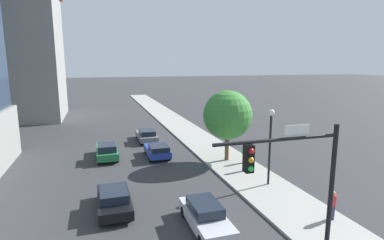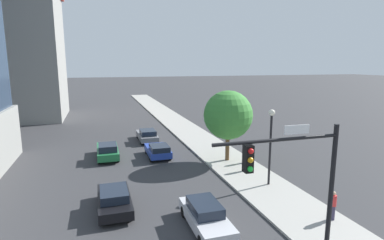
{
  "view_description": "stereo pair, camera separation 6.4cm",
  "coord_description": "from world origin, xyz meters",
  "px_view_note": "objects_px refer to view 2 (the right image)",
  "views": [
    {
      "loc": [
        -2.68,
        -5.15,
        8.68
      ],
      "look_at": [
        1.91,
        9.51,
        5.85
      ],
      "focal_mm": 28.73,
      "sensor_mm": 36.0,
      "label": 1
    },
    {
      "loc": [
        -2.62,
        -5.17,
        8.68
      ],
      "look_at": [
        1.91,
        9.51,
        5.85
      ],
      "focal_mm": 28.73,
      "sensor_mm": 36.0,
      "label": 2
    }
  ],
  "objects_px": {
    "street_lamp": "(271,136)",
    "pedestrian_red_shirt": "(333,205)",
    "street_tree": "(228,115)",
    "car_black": "(114,199)",
    "car_gray": "(147,135)",
    "car_silver": "(206,216)",
    "car_blue": "(158,150)",
    "car_green": "(108,150)",
    "pedestrian_orange_shirt": "(248,160)",
    "traffic_light_pole": "(297,173)",
    "construction_building": "(12,38)",
    "pedestrian_green_shirt": "(245,154)"
  },
  "relations": [
    {
      "from": "pedestrian_red_shirt",
      "to": "construction_building",
      "type": "bearing_deg",
      "value": 120.1
    },
    {
      "from": "street_lamp",
      "to": "street_tree",
      "type": "relative_size",
      "value": 0.87
    },
    {
      "from": "street_tree",
      "to": "car_silver",
      "type": "xyz_separation_m",
      "value": [
        -5.7,
        -10.18,
        -3.51
      ]
    },
    {
      "from": "car_gray",
      "to": "pedestrian_red_shirt",
      "type": "xyz_separation_m",
      "value": [
        6.94,
        -21.08,
        0.28
      ]
    },
    {
      "from": "car_blue",
      "to": "pedestrian_red_shirt",
      "type": "relative_size",
      "value": 2.43
    },
    {
      "from": "construction_building",
      "to": "pedestrian_orange_shirt",
      "type": "relative_size",
      "value": 17.34
    },
    {
      "from": "traffic_light_pole",
      "to": "car_silver",
      "type": "height_order",
      "value": "traffic_light_pole"
    },
    {
      "from": "car_silver",
      "to": "car_gray",
      "type": "height_order",
      "value": "car_silver"
    },
    {
      "from": "construction_building",
      "to": "street_lamp",
      "type": "bearing_deg",
      "value": -57.01
    },
    {
      "from": "construction_building",
      "to": "car_black",
      "type": "bearing_deg",
      "value": -70.94
    },
    {
      "from": "car_blue",
      "to": "traffic_light_pole",
      "type": "bearing_deg",
      "value": -82.66
    },
    {
      "from": "street_lamp",
      "to": "car_silver",
      "type": "distance_m",
      "value": 8.06
    },
    {
      "from": "traffic_light_pole",
      "to": "car_blue",
      "type": "bearing_deg",
      "value": 97.34
    },
    {
      "from": "car_green",
      "to": "street_tree",
      "type": "bearing_deg",
      "value": -22.14
    },
    {
      "from": "street_lamp",
      "to": "pedestrian_red_shirt",
      "type": "xyz_separation_m",
      "value": [
        0.68,
        -5.51,
        -2.75
      ]
    },
    {
      "from": "street_tree",
      "to": "car_green",
      "type": "relative_size",
      "value": 1.3
    },
    {
      "from": "traffic_light_pole",
      "to": "car_gray",
      "type": "distance_m",
      "value": 24.4
    },
    {
      "from": "street_lamp",
      "to": "pedestrian_orange_shirt",
      "type": "bearing_deg",
      "value": 91.17
    },
    {
      "from": "car_gray",
      "to": "pedestrian_orange_shirt",
      "type": "relative_size",
      "value": 2.69
    },
    {
      "from": "street_tree",
      "to": "car_green",
      "type": "distance_m",
      "value": 11.56
    },
    {
      "from": "car_green",
      "to": "car_gray",
      "type": "bearing_deg",
      "value": 49.69
    },
    {
      "from": "pedestrian_red_shirt",
      "to": "car_gray",
      "type": "bearing_deg",
      "value": 108.23
    },
    {
      "from": "street_lamp",
      "to": "car_gray",
      "type": "height_order",
      "value": "street_lamp"
    },
    {
      "from": "pedestrian_orange_shirt",
      "to": "pedestrian_red_shirt",
      "type": "xyz_separation_m",
      "value": [
        0.75,
        -8.57,
        -0.06
      ]
    },
    {
      "from": "car_silver",
      "to": "pedestrian_red_shirt",
      "type": "bearing_deg",
      "value": -11.6
    },
    {
      "from": "car_gray",
      "to": "car_green",
      "type": "bearing_deg",
      "value": -130.31
    },
    {
      "from": "street_lamp",
      "to": "car_blue",
      "type": "bearing_deg",
      "value": 124.49
    },
    {
      "from": "car_black",
      "to": "car_blue",
      "type": "xyz_separation_m",
      "value": [
        4.52,
        9.6,
        0.01
      ]
    },
    {
      "from": "street_lamp",
      "to": "street_tree",
      "type": "height_order",
      "value": "street_tree"
    },
    {
      "from": "car_green",
      "to": "pedestrian_orange_shirt",
      "type": "bearing_deg",
      "value": -33.85
    },
    {
      "from": "car_black",
      "to": "pedestrian_green_shirt",
      "type": "distance_m",
      "value": 12.52
    },
    {
      "from": "car_green",
      "to": "car_silver",
      "type": "bearing_deg",
      "value": -72.51
    },
    {
      "from": "construction_building",
      "to": "street_lamp",
      "type": "height_order",
      "value": "construction_building"
    },
    {
      "from": "pedestrian_orange_shirt",
      "to": "car_green",
      "type": "bearing_deg",
      "value": 146.15
    },
    {
      "from": "car_blue",
      "to": "pedestrian_orange_shirt",
      "type": "bearing_deg",
      "value": -44.31
    },
    {
      "from": "street_tree",
      "to": "car_silver",
      "type": "distance_m",
      "value": 12.18
    },
    {
      "from": "street_lamp",
      "to": "car_silver",
      "type": "bearing_deg",
      "value": -146.9
    },
    {
      "from": "car_silver",
      "to": "car_black",
      "type": "xyz_separation_m",
      "value": [
        -4.52,
        3.59,
        -0.03
      ]
    },
    {
      "from": "car_black",
      "to": "car_gray",
      "type": "xyz_separation_m",
      "value": [
        4.52,
        16.06,
        0.01
      ]
    },
    {
      "from": "street_tree",
      "to": "car_gray",
      "type": "height_order",
      "value": "street_tree"
    },
    {
      "from": "street_tree",
      "to": "pedestrian_orange_shirt",
      "type": "xyz_separation_m",
      "value": [
        0.5,
        -3.03,
        -3.18
      ]
    },
    {
      "from": "car_silver",
      "to": "car_blue",
      "type": "distance_m",
      "value": 13.19
    },
    {
      "from": "car_gray",
      "to": "car_black",
      "type": "bearing_deg",
      "value": -105.71
    },
    {
      "from": "car_silver",
      "to": "car_blue",
      "type": "relative_size",
      "value": 1.15
    },
    {
      "from": "car_silver",
      "to": "car_green",
      "type": "relative_size",
      "value": 0.96
    },
    {
      "from": "car_blue",
      "to": "car_gray",
      "type": "xyz_separation_m",
      "value": [
        -0.0,
        6.46,
        0.0
      ]
    },
    {
      "from": "traffic_light_pole",
      "to": "construction_building",
      "type": "bearing_deg",
      "value": 113.56
    },
    {
      "from": "street_lamp",
      "to": "pedestrian_red_shirt",
      "type": "bearing_deg",
      "value": -82.93
    },
    {
      "from": "traffic_light_pole",
      "to": "street_tree",
      "type": "xyz_separation_m",
      "value": [
        3.44,
        14.53,
        -0.19
      ]
    },
    {
      "from": "street_lamp",
      "to": "car_blue",
      "type": "relative_size",
      "value": 1.35
    }
  ]
}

